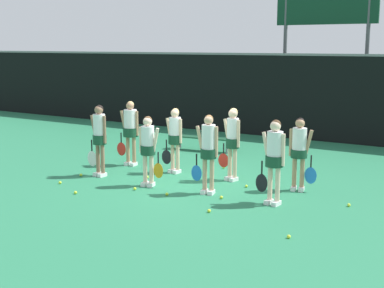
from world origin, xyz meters
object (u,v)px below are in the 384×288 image
player_0 (99,134)px  bench_courtside (203,139)px  tennis_ball_3 (349,205)px  tennis_ball_5 (60,183)px  scoreboard (326,17)px  tennis_ball_9 (81,175)px  player_1 (148,145)px  tennis_ball_1 (209,211)px  tennis_ball_7 (289,237)px  tennis_ball_4 (224,167)px  tennis_ball_10 (221,197)px  tennis_ball_11 (246,186)px  player_6 (232,138)px  tennis_ball_0 (147,177)px  player_3 (274,154)px  player_7 (299,148)px  tennis_ball_2 (167,194)px  tennis_ball_6 (135,189)px  tennis_ball_8 (75,192)px  player_5 (175,135)px  player_2 (208,148)px  player_4 (130,127)px

player_0 → bench_courtside: bearing=86.4°
tennis_ball_3 → tennis_ball_5: 6.66m
scoreboard → bench_courtside: scoreboard is taller
tennis_ball_3 → tennis_ball_9: (-6.52, -0.95, 0.00)m
player_1 → tennis_ball_1: (2.23, -1.03, -0.94)m
tennis_ball_7 → tennis_ball_3: bearing=81.0°
bench_courtside → tennis_ball_4: (1.72, -1.83, -0.35)m
tennis_ball_10 → tennis_ball_7: bearing=-35.3°
scoreboard → player_0: size_ratio=3.01×
tennis_ball_11 → bench_courtside: bearing=133.4°
player_6 → tennis_ball_0: (-1.89, -0.93, -1.03)m
player_3 → player_7: player_3 is taller
tennis_ball_1 → player_1: bearing=155.1°
player_7 → tennis_ball_10: bearing=-138.9°
tennis_ball_4 → tennis_ball_11: bearing=-46.4°
player_3 → tennis_ball_7: (1.02, -1.72, -1.03)m
tennis_ball_7 → scoreboard: bearing=105.5°
tennis_ball_7 → tennis_ball_2: bearing=161.4°
tennis_ball_5 → tennis_ball_6: bearing=14.8°
tennis_ball_8 → tennis_ball_7: bearing=-1.6°
tennis_ball_5 → player_5: bearing=54.4°
player_2 → tennis_ball_5: (-3.44, -1.12, -1.01)m
scoreboard → player_6: size_ratio=3.06×
player_1 → tennis_ball_8: bearing=-134.1°
player_7 → tennis_ball_10: 2.15m
tennis_ball_2 → tennis_ball_6: size_ratio=1.00×
tennis_ball_1 → tennis_ball_8: (-3.21, -0.40, 0.00)m
player_0 → player_4: bearing=98.3°
player_7 → scoreboard: bearing=93.2°
bench_courtside → player_7: player_7 is taller
player_4 → player_7: size_ratio=1.06×
scoreboard → tennis_ball_10: size_ratio=76.17×
tennis_ball_6 → tennis_ball_8: size_ratio=0.97×
scoreboard → tennis_ball_11: 9.66m
tennis_ball_1 → player_5: bearing=134.6°
player_3 → tennis_ball_6: bearing=-161.2°
scoreboard → tennis_ball_3: bearing=-68.5°
player_4 → tennis_ball_11: 3.92m
tennis_ball_0 → tennis_ball_4: bearing=60.1°
tennis_ball_3 → tennis_ball_6: bearing=-164.2°
player_1 → tennis_ball_11: (2.03, 1.08, -0.95)m
player_4 → tennis_ball_8: bearing=-81.9°
player_6 → tennis_ball_5: bearing=-132.6°
bench_courtside → player_3: 5.95m
tennis_ball_1 → tennis_ball_8: size_ratio=0.99×
tennis_ball_0 → tennis_ball_4: tennis_ball_0 is taller
player_4 → tennis_ball_8: size_ratio=24.73×
bench_courtside → player_5: player_5 is taller
player_1 → tennis_ball_5: bearing=-162.8°
tennis_ball_9 → player_1: bearing=4.0°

